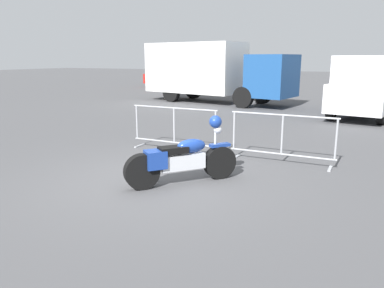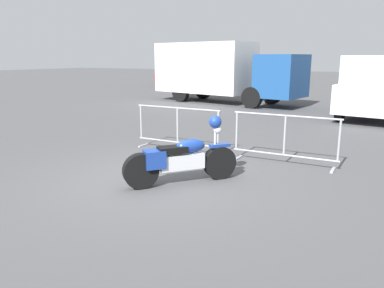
{
  "view_description": "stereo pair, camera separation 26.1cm",
  "coord_description": "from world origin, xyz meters",
  "px_view_note": "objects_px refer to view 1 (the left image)",
  "views": [
    {
      "loc": [
        3.48,
        -5.77,
        2.23
      ],
      "look_at": [
        0.51,
        0.39,
        0.65
      ],
      "focal_mm": 35.0,
      "sensor_mm": 36.0,
      "label": 1
    },
    {
      "loc": [
        3.72,
        -5.66,
        2.23
      ],
      "look_at": [
        0.51,
        0.39,
        0.65
      ],
      "focal_mm": 35.0,
      "sensor_mm": 36.0,
      "label": 2
    }
  ],
  "objects_px": {
    "box_truck": "(210,70)",
    "parked_car_red": "(169,76)",
    "delivery_van": "(368,84)",
    "crowd_barrier_far": "(282,138)",
    "motorcycle": "(182,159)",
    "crowd_barrier_near": "(174,128)",
    "parked_car_tan": "(241,79)",
    "parked_car_yellow": "(202,78)"
  },
  "relations": [
    {
      "from": "crowd_barrier_far",
      "to": "parked_car_yellow",
      "type": "bearing_deg",
      "value": 118.73
    },
    {
      "from": "crowd_barrier_far",
      "to": "parked_car_red",
      "type": "distance_m",
      "value": 23.53
    },
    {
      "from": "parked_car_red",
      "to": "parked_car_yellow",
      "type": "xyz_separation_m",
      "value": [
        3.15,
        -0.37,
        -0.08
      ]
    },
    {
      "from": "box_truck",
      "to": "parked_car_tan",
      "type": "relative_size",
      "value": 1.83
    },
    {
      "from": "parked_car_yellow",
      "to": "box_truck",
      "type": "bearing_deg",
      "value": -146.48
    },
    {
      "from": "parked_car_red",
      "to": "parked_car_yellow",
      "type": "bearing_deg",
      "value": -89.51
    },
    {
      "from": "parked_car_red",
      "to": "crowd_barrier_near",
      "type": "bearing_deg",
      "value": -143.35
    },
    {
      "from": "box_truck",
      "to": "parked_car_red",
      "type": "bearing_deg",
      "value": 139.75
    },
    {
      "from": "motorcycle",
      "to": "delivery_van",
      "type": "bearing_deg",
      "value": 25.67
    },
    {
      "from": "parked_car_tan",
      "to": "motorcycle",
      "type": "bearing_deg",
      "value": -157.02
    },
    {
      "from": "delivery_van",
      "to": "parked_car_red",
      "type": "height_order",
      "value": "delivery_van"
    },
    {
      "from": "delivery_van",
      "to": "parked_car_red",
      "type": "distance_m",
      "value": 18.62
    },
    {
      "from": "motorcycle",
      "to": "parked_car_red",
      "type": "height_order",
      "value": "parked_car_red"
    },
    {
      "from": "motorcycle",
      "to": "parked_car_red",
      "type": "bearing_deg",
      "value": 70.41
    },
    {
      "from": "crowd_barrier_near",
      "to": "parked_car_red",
      "type": "bearing_deg",
      "value": 119.45
    },
    {
      "from": "delivery_van",
      "to": "crowd_barrier_far",
      "type": "bearing_deg",
      "value": -1.32
    },
    {
      "from": "crowd_barrier_near",
      "to": "box_truck",
      "type": "distance_m",
      "value": 10.42
    },
    {
      "from": "crowd_barrier_far",
      "to": "motorcycle",
      "type": "bearing_deg",
      "value": -121.77
    },
    {
      "from": "motorcycle",
      "to": "parked_car_yellow",
      "type": "height_order",
      "value": "parked_car_yellow"
    },
    {
      "from": "parked_car_red",
      "to": "parked_car_tan",
      "type": "relative_size",
      "value": 1.07
    },
    {
      "from": "motorcycle",
      "to": "crowd_barrier_near",
      "type": "height_order",
      "value": "motorcycle"
    },
    {
      "from": "parked_car_red",
      "to": "crowd_barrier_far",
      "type": "bearing_deg",
      "value": -137.78
    },
    {
      "from": "crowd_barrier_far",
      "to": "delivery_van",
      "type": "xyz_separation_m",
      "value": [
        1.47,
        8.22,
        0.69
      ]
    },
    {
      "from": "box_truck",
      "to": "parked_car_yellow",
      "type": "relative_size",
      "value": 1.9
    },
    {
      "from": "motorcycle",
      "to": "parked_car_tan",
      "type": "xyz_separation_m",
      "value": [
        -5.9,
        20.87,
        0.26
      ]
    },
    {
      "from": "crowd_barrier_far",
      "to": "parked_car_yellow",
      "type": "xyz_separation_m",
      "value": [
        -10.36,
        18.9,
        0.14
      ]
    },
    {
      "from": "motorcycle",
      "to": "crowd_barrier_near",
      "type": "distance_m",
      "value": 2.49
    },
    {
      "from": "motorcycle",
      "to": "parked_car_tan",
      "type": "bearing_deg",
      "value": 56.52
    },
    {
      "from": "box_truck",
      "to": "parked_car_yellow",
      "type": "height_order",
      "value": "box_truck"
    },
    {
      "from": "delivery_van",
      "to": "parked_car_red",
      "type": "bearing_deg",
      "value": -117.61
    },
    {
      "from": "box_truck",
      "to": "parked_car_red",
      "type": "height_order",
      "value": "box_truck"
    },
    {
      "from": "motorcycle",
      "to": "delivery_van",
      "type": "distance_m",
      "value": 10.73
    },
    {
      "from": "crowd_barrier_near",
      "to": "box_truck",
      "type": "height_order",
      "value": "box_truck"
    },
    {
      "from": "motorcycle",
      "to": "delivery_van",
      "type": "xyz_separation_m",
      "value": [
        2.78,
        10.34,
        0.78
      ]
    },
    {
      "from": "delivery_van",
      "to": "parked_car_tan",
      "type": "relative_size",
      "value": 1.2
    },
    {
      "from": "crowd_barrier_far",
      "to": "parked_car_tan",
      "type": "height_order",
      "value": "parked_car_tan"
    },
    {
      "from": "box_truck",
      "to": "parked_car_red",
      "type": "xyz_separation_m",
      "value": [
        -7.63,
        9.43,
        -0.86
      ]
    },
    {
      "from": "delivery_van",
      "to": "parked_car_yellow",
      "type": "relative_size",
      "value": 1.25
    },
    {
      "from": "motorcycle",
      "to": "box_truck",
      "type": "bearing_deg",
      "value": 61.62
    },
    {
      "from": "parked_car_tan",
      "to": "crowd_barrier_far",
      "type": "bearing_deg",
      "value": -151.76
    },
    {
      "from": "motorcycle",
      "to": "delivery_van",
      "type": "relative_size",
      "value": 0.33
    },
    {
      "from": "parked_car_red",
      "to": "parked_car_tan",
      "type": "distance_m",
      "value": 6.31
    }
  ]
}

